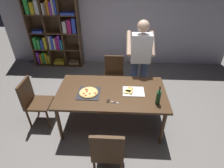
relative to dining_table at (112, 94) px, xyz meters
The scene contains 12 objects.
ground_plane 0.68m from the dining_table, ahead, with size 12.00×12.00×0.00m, color gray.
back_wall 2.70m from the dining_table, 90.00° to the left, with size 6.40×0.10×2.80m, color #BCB7C6.
dining_table is the anchor object (origin of this frame).
chair_near_camera 1.00m from the dining_table, 90.00° to the right, with size 0.42×0.42×0.90m.
chair_far_side 1.00m from the dining_table, 90.00° to the left, with size 0.42×0.42×0.90m.
chair_left_end 1.42m from the dining_table, behind, with size 0.42×0.42×0.90m.
bookshelf 2.95m from the dining_table, 125.94° to the left, with size 1.40×0.35×1.95m.
person_serving_pizza 0.98m from the dining_table, 55.67° to the left, with size 0.55×0.54×1.75m.
pepperoni_pizza_on_tray 0.40m from the dining_table, 168.49° to the right, with size 0.37×0.37×0.04m.
pizza_slices_on_towel 0.35m from the dining_table, ahead, with size 0.36×0.28×0.03m.
wine_bottle 0.80m from the dining_table, 21.33° to the right, with size 0.07×0.07×0.32m.
kitchen_scissors 0.29m from the dining_table, 90.62° to the right, with size 0.20×0.10×0.01m.
Camera 1 is at (0.13, -2.44, 2.56)m, focal length 28.68 mm.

